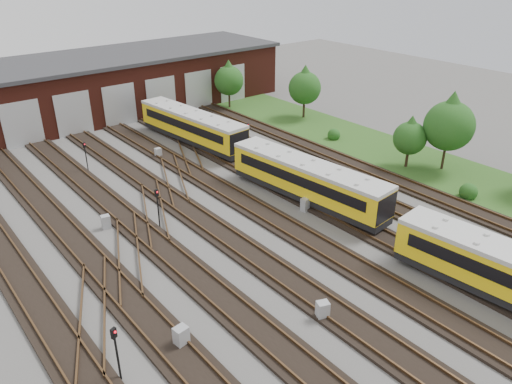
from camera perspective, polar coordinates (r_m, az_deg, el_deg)
ground at (r=29.60m, az=8.99°, el=-10.20°), size 120.00×120.00×0.00m
track_network at (r=29.74m, az=7.94°, el=-9.66°), size 30.40×70.00×0.33m
maintenance_shed at (r=60.00m, az=-20.52°, el=10.93°), size 51.00×12.50×6.35m
grass_verge at (r=48.37m, az=15.64°, el=4.18°), size 8.00×55.00×0.05m
metro_train at (r=37.49m, az=5.92°, el=1.43°), size 3.72×45.77×2.81m
signal_mast_0 at (r=23.35m, az=-15.71°, el=-16.71°), size 0.29×0.28×2.93m
signal_mast_1 at (r=34.22m, az=-11.18°, el=-1.30°), size 0.25×0.24×2.92m
signal_mast_2 at (r=44.73m, az=-18.91°, el=4.22°), size 0.24×0.23×2.65m
signal_mast_3 at (r=46.02m, az=-0.94°, el=6.57°), size 0.27×0.26×3.00m
relay_cabinet_0 at (r=25.27m, az=-8.54°, el=-16.03°), size 0.72×0.62×1.10m
relay_cabinet_1 at (r=35.71m, az=-16.78°, el=-3.30°), size 0.66×0.58×0.97m
relay_cabinet_2 at (r=26.73m, az=7.62°, el=-13.27°), size 0.77×0.71×1.04m
relay_cabinet_3 at (r=46.66m, az=-11.12°, el=4.42°), size 0.58×0.50×0.90m
relay_cabinet_4 at (r=36.62m, az=5.63°, el=-1.43°), size 0.65×0.57×0.98m
tree_0 at (r=60.09m, az=-3.12°, el=12.98°), size 3.43×3.43×5.68m
tree_1 at (r=56.37m, az=5.61°, el=12.18°), size 3.59×3.59×5.95m
tree_2 at (r=44.89m, az=21.31°, el=7.67°), size 4.19×4.19×6.94m
tree_3 at (r=44.79m, az=17.23°, el=6.32°), size 2.85×2.85×4.72m
bush_0 at (r=41.55m, az=23.16°, el=0.26°), size 1.38×1.38×1.38m
bush_1 at (r=50.87m, az=8.90°, el=6.67°), size 1.26×1.26×1.26m
bush_2 at (r=64.61m, az=-2.67°, el=11.22°), size 1.35×1.35×1.35m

